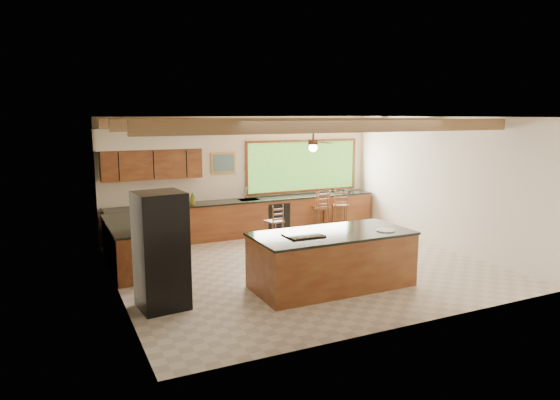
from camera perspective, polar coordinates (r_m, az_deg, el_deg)
name	(u,v)px	position (r m, az deg, el deg)	size (l,w,h in m)	color
ground	(302,266)	(10.27, 2.56, -7.52)	(7.20, 7.20, 0.00)	beige
room_shell	(281,155)	(10.35, 0.13, 5.13)	(7.27, 6.54, 3.02)	white
counter_run	(223,223)	(12.09, -6.48, -2.65)	(7.12, 3.10, 1.23)	brown
island	(332,259)	(9.00, 5.92, -6.76)	(2.84, 1.34, 1.01)	brown
refrigerator	(161,251)	(8.09, -13.45, -5.66)	(0.80, 0.78, 1.87)	black
bar_stool_a	(275,222)	(11.50, -0.58, -2.55)	(0.42, 0.42, 1.00)	brown
bar_stool_b	(322,207)	(13.01, 4.79, -0.84)	(0.41, 0.41, 1.12)	brown
bar_stool_c	(321,208)	(13.01, 4.76, -0.96)	(0.47, 0.47, 1.07)	brown
bar_stool_d	(341,206)	(13.21, 7.02, -0.65)	(0.54, 0.54, 1.14)	brown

